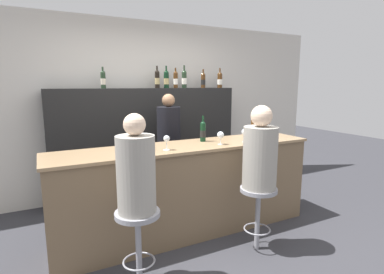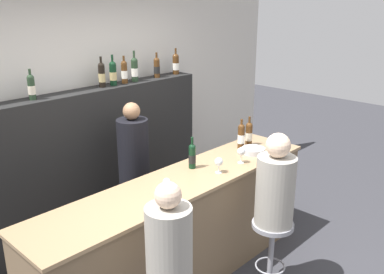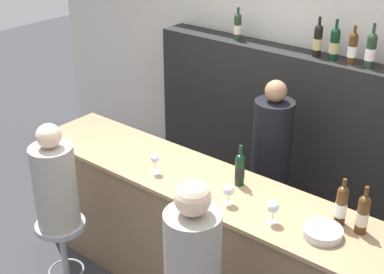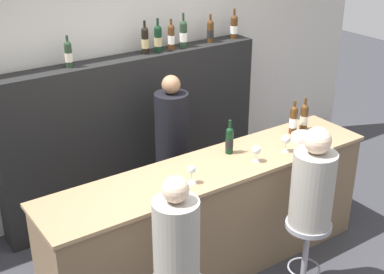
# 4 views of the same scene
# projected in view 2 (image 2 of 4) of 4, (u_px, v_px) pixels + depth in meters

# --- Properties ---
(wall_back) EXTENTS (6.40, 0.05, 2.60)m
(wall_back) POSITION_uv_depth(u_px,v_px,m) (80.00, 115.00, 4.63)
(wall_back) COLOR beige
(wall_back) RESTS_ON ground_plane
(bar_counter) EXTENTS (2.95, 0.63, 1.01)m
(bar_counter) POSITION_uv_depth(u_px,v_px,m) (182.00, 231.00, 3.87)
(bar_counter) COLOR brown
(bar_counter) RESTS_ON ground_plane
(back_bar_cabinet) EXTENTS (2.76, 0.28, 1.61)m
(back_bar_cabinet) POSITION_uv_depth(u_px,v_px,m) (96.00, 162.00, 4.64)
(back_bar_cabinet) COLOR black
(back_bar_cabinet) RESTS_ON ground_plane
(wine_bottle_counter_0) EXTENTS (0.07, 0.07, 0.30)m
(wine_bottle_counter_0) POSITION_uv_depth(u_px,v_px,m) (192.00, 156.00, 3.92)
(wine_bottle_counter_0) COLOR black
(wine_bottle_counter_0) RESTS_ON bar_counter
(wine_bottle_counter_1) EXTENTS (0.07, 0.07, 0.32)m
(wine_bottle_counter_1) POSITION_uv_depth(u_px,v_px,m) (241.00, 136.00, 4.43)
(wine_bottle_counter_1) COLOR #4C2D14
(wine_bottle_counter_1) RESTS_ON bar_counter
(wine_bottle_counter_2) EXTENTS (0.07, 0.07, 0.32)m
(wine_bottle_counter_2) POSITION_uv_depth(u_px,v_px,m) (249.00, 134.00, 4.52)
(wine_bottle_counter_2) COLOR #4C2D14
(wine_bottle_counter_2) RESTS_ON bar_counter
(wine_bottle_backbar_0) EXTENTS (0.07, 0.07, 0.29)m
(wine_bottle_backbar_0) POSITION_uv_depth(u_px,v_px,m) (31.00, 87.00, 3.92)
(wine_bottle_backbar_0) COLOR #233823
(wine_bottle_backbar_0) RESTS_ON back_bar_cabinet
(wine_bottle_backbar_1) EXTENTS (0.07, 0.07, 0.32)m
(wine_bottle_backbar_1) POSITION_uv_depth(u_px,v_px,m) (102.00, 75.00, 4.45)
(wine_bottle_backbar_1) COLOR black
(wine_bottle_backbar_1) RESTS_ON back_bar_cabinet
(wine_bottle_backbar_2) EXTENTS (0.08, 0.08, 0.33)m
(wine_bottle_backbar_2) POSITION_uv_depth(u_px,v_px,m) (113.00, 73.00, 4.55)
(wine_bottle_backbar_2) COLOR black
(wine_bottle_backbar_2) RESTS_ON back_bar_cabinet
(wine_bottle_backbar_3) EXTENTS (0.07, 0.07, 0.30)m
(wine_bottle_backbar_3) POSITION_uv_depth(u_px,v_px,m) (124.00, 72.00, 4.66)
(wine_bottle_backbar_3) COLOR #4C2D14
(wine_bottle_backbar_3) RESTS_ON back_bar_cabinet
(wine_bottle_backbar_4) EXTENTS (0.08, 0.08, 0.34)m
(wine_bottle_backbar_4) POSITION_uv_depth(u_px,v_px,m) (135.00, 69.00, 4.75)
(wine_bottle_backbar_4) COLOR #233823
(wine_bottle_backbar_4) RESTS_ON back_bar_cabinet
(wine_bottle_backbar_5) EXTENTS (0.07, 0.07, 0.29)m
(wine_bottle_backbar_5) POSITION_uv_depth(u_px,v_px,m) (157.00, 67.00, 4.99)
(wine_bottle_backbar_5) COLOR #4C2D14
(wine_bottle_backbar_5) RESTS_ON back_bar_cabinet
(wine_bottle_backbar_6) EXTENTS (0.08, 0.08, 0.31)m
(wine_bottle_backbar_6) POSITION_uv_depth(u_px,v_px,m) (176.00, 64.00, 5.20)
(wine_bottle_backbar_6) COLOR #4C2D14
(wine_bottle_backbar_6) RESTS_ON back_bar_cabinet
(wine_glass_0) EXTENTS (0.07, 0.07, 0.15)m
(wine_glass_0) POSITION_uv_depth(u_px,v_px,m) (167.00, 183.00, 3.38)
(wine_glass_0) COLOR silver
(wine_glass_0) RESTS_ON bar_counter
(wine_glass_1) EXTENTS (0.08, 0.08, 0.14)m
(wine_glass_1) POSITION_uv_depth(u_px,v_px,m) (219.00, 162.00, 3.82)
(wine_glass_1) COLOR silver
(wine_glass_1) RESTS_ON bar_counter
(wine_glass_2) EXTENTS (0.08, 0.08, 0.15)m
(wine_glass_2) POSITION_uv_depth(u_px,v_px,m) (241.00, 152.00, 4.05)
(wine_glass_2) COLOR silver
(wine_glass_2) RESTS_ON bar_counter
(metal_bowl) EXTENTS (0.24, 0.24, 0.05)m
(metal_bowl) POSITION_uv_depth(u_px,v_px,m) (253.00, 150.00, 4.33)
(metal_bowl) COLOR #B7B7BC
(metal_bowl) RESTS_ON bar_counter
(guest_seated_left) EXTENTS (0.31, 0.31, 0.79)m
(guest_seated_left) POSITION_uv_depth(u_px,v_px,m) (169.00, 246.00, 2.75)
(guest_seated_left) COLOR gray
(guest_seated_left) RESTS_ON bar_stool_left
(bar_stool_right) EXTENTS (0.37, 0.37, 0.66)m
(bar_stool_right) POSITION_uv_depth(u_px,v_px,m) (272.00, 237.00, 3.76)
(bar_stool_right) COLOR gray
(bar_stool_right) RESTS_ON ground_plane
(guest_seated_right) EXTENTS (0.33, 0.33, 0.82)m
(guest_seated_right) POSITION_uv_depth(u_px,v_px,m) (275.00, 186.00, 3.60)
(guest_seated_right) COLOR gray
(guest_seated_right) RESTS_ON bar_stool_right
(bartender) EXTENTS (0.31, 0.31, 1.55)m
(bartender) POSITION_uv_depth(u_px,v_px,m) (135.00, 181.00, 4.40)
(bartender) COLOR black
(bartender) RESTS_ON ground_plane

